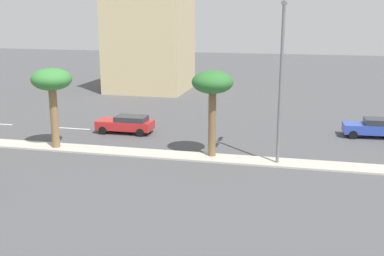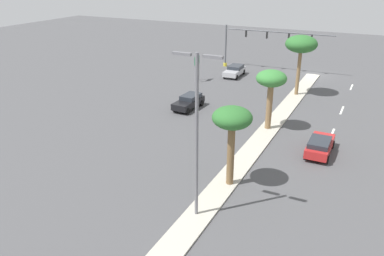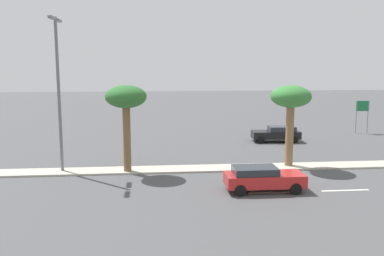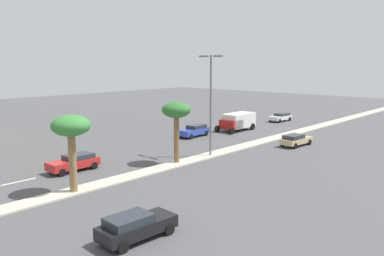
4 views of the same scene
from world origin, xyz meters
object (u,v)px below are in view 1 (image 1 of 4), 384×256
at_px(sedan_red_leading, 126,124).
at_px(palm_tree_outboard, 213,86).
at_px(palm_tree_right, 52,83).
at_px(street_lamp_rear, 281,71).
at_px(commercial_building, 150,40).
at_px(sedan_blue_rear, 375,127).

bearing_deg(sedan_red_leading, palm_tree_outboard, 58.61).
relative_size(palm_tree_right, sedan_red_leading, 1.26).
xyz_separation_m(palm_tree_outboard, street_lamp_rear, (0.50, 4.32, 1.16)).
distance_m(commercial_building, sedan_red_leading, 21.71).
relative_size(commercial_building, sedan_blue_rear, 2.70).
distance_m(street_lamp_rear, sedan_red_leading, 14.20).
height_order(palm_tree_outboard, sedan_red_leading, palm_tree_outboard).
relative_size(commercial_building, palm_tree_right, 2.19).
height_order(palm_tree_right, sedan_blue_rear, palm_tree_right).
xyz_separation_m(palm_tree_outboard, sedan_red_leading, (-4.77, -7.82, -4.01)).
height_order(palm_tree_right, street_lamp_rear, street_lamp_rear).
distance_m(palm_tree_right, street_lamp_rear, 15.46).
bearing_deg(commercial_building, sedan_blue_rear, 53.64).
distance_m(commercial_building, sedan_blue_rear, 29.87).
height_order(palm_tree_outboard, street_lamp_rear, street_lamp_rear).
bearing_deg(palm_tree_right, palm_tree_outboard, 92.53).
height_order(commercial_building, sedan_red_leading, commercial_building).
distance_m(palm_tree_outboard, street_lamp_rear, 4.50).
relative_size(palm_tree_outboard, street_lamp_rear, 0.57).
distance_m(sedan_red_leading, sedan_blue_rear, 19.28).
relative_size(palm_tree_right, sedan_blue_rear, 1.24).
distance_m(commercial_building, palm_tree_right, 25.86).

